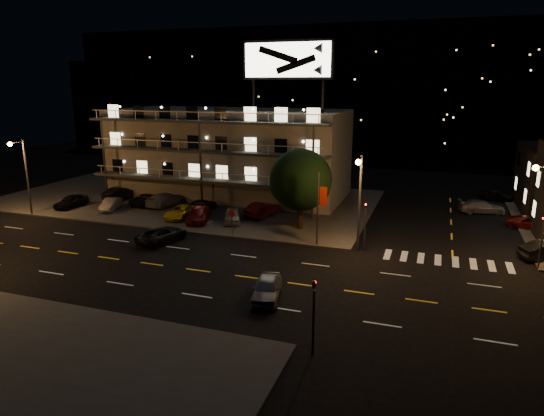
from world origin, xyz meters
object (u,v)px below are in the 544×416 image
(tree, at_px, (300,182))
(road_car_west, at_px, (162,234))
(lot_car_7, at_px, (166,199))
(lot_car_4, at_px, (233,215))
(road_car_east, at_px, (267,288))
(lot_car_2, at_px, (181,212))

(tree, xyz_separation_m, road_car_west, (-10.43, -7.40, -3.99))
(lot_car_7, height_order, road_car_west, lot_car_7)
(tree, xyz_separation_m, lot_car_4, (-6.88, -0.12, -3.83))
(tree, xyz_separation_m, road_car_east, (2.22, -15.39, -3.94))
(lot_car_2, distance_m, road_car_west, 7.29)
(lot_car_7, bearing_deg, tree, -177.59)
(road_car_east, bearing_deg, lot_car_4, 108.89)
(road_car_east, xyz_separation_m, road_car_west, (-12.65, 7.99, -0.05))
(tree, relative_size, lot_car_4, 1.87)
(lot_car_4, height_order, road_car_west, lot_car_4)
(lot_car_7, bearing_deg, lot_car_4, 173.97)
(road_car_west, bearing_deg, lot_car_7, -47.13)
(road_car_west, bearing_deg, tree, -131.45)
(lot_car_2, distance_m, lot_car_4, 5.67)
(road_car_east, distance_m, road_car_west, 14.96)
(tree, bearing_deg, lot_car_2, -178.11)
(lot_car_4, bearing_deg, tree, -20.10)
(lot_car_2, relative_size, road_car_east, 1.04)
(lot_car_4, xyz_separation_m, lot_car_7, (-9.74, 3.59, 0.06))
(lot_car_2, xyz_separation_m, road_car_east, (14.76, -14.97, -0.04))
(lot_car_2, distance_m, road_car_east, 21.03)
(road_car_east, bearing_deg, lot_car_7, 123.06)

